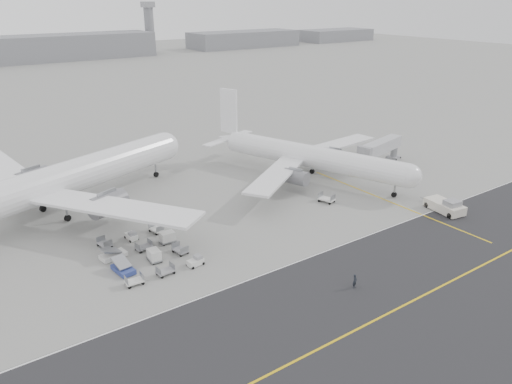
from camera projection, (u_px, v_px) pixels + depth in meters
ground at (277, 260)px, 71.55m from camera, size 700.00×700.00×0.00m
taxiway at (400, 307)px, 60.61m from camera, size 220.00×59.00×0.03m
horizon_buildings at (41, 61)px, 284.84m from camera, size 520.00×28.00×28.00m
control_tower at (149, 26)px, 320.25m from camera, size 7.00×7.00×31.25m
airliner_a at (52, 183)px, 83.66m from camera, size 57.03×56.02×20.56m
airliner_b at (307, 156)px, 101.99m from camera, size 44.47×45.29×16.28m
pushback_tug at (445, 206)px, 86.96m from camera, size 4.28×9.24×2.60m
jet_bridge at (381, 148)px, 109.40m from camera, size 15.73×6.27×5.87m
gse_cluster at (148, 256)px, 72.64m from camera, size 17.69×21.08×1.84m
stray_dolly at (326, 202)px, 91.39m from camera, size 2.55×3.25×1.75m
ground_crew_a at (355, 281)px, 64.34m from camera, size 0.83×0.67×1.96m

